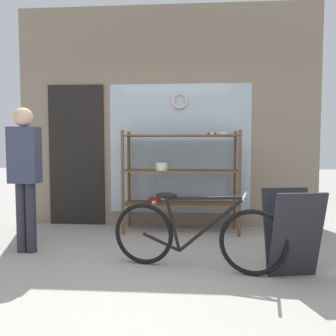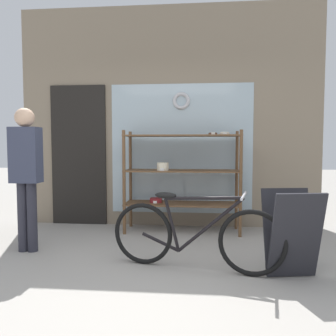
{
  "view_description": "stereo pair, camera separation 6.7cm",
  "coord_description": "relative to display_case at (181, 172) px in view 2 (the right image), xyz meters",
  "views": [
    {
      "loc": [
        0.37,
        -2.51,
        1.18
      ],
      "look_at": [
        0.11,
        1.08,
        0.95
      ],
      "focal_mm": 35.0,
      "sensor_mm": 36.0,
      "label": 1
    },
    {
      "loc": [
        0.43,
        -2.5,
        1.18
      ],
      "look_at": [
        0.11,
        1.08,
        0.95
      ],
      "focal_mm": 35.0,
      "sensor_mm": 36.0,
      "label": 2
    }
  ],
  "objects": [
    {
      "name": "ground_plane",
      "position": [
        -0.22,
        -2.0,
        -0.83
      ],
      "size": [
        30.0,
        30.0,
        0.0
      ],
      "primitive_type": "plane",
      "color": "gray"
    },
    {
      "name": "storefront_facade",
      "position": [
        -0.26,
        0.37,
        0.74
      ],
      "size": [
        4.44,
        0.13,
        3.24
      ],
      "color": "gray",
      "rests_on": "ground_plane"
    },
    {
      "name": "display_case",
      "position": [
        0.0,
        0.0,
        0.0
      ],
      "size": [
        1.58,
        0.47,
        1.4
      ],
      "color": "brown",
      "rests_on": "ground_plane"
    },
    {
      "name": "bicycle",
      "position": [
        0.19,
        -1.42,
        -0.49
      ],
      "size": [
        1.65,
        0.53,
        0.75
      ],
      "rotation": [
        0.0,
        0.0,
        -0.22
      ],
      "color": "black",
      "rests_on": "ground_plane"
    },
    {
      "name": "sandwich_board",
      "position": [
        1.07,
        -1.51,
        -0.43
      ],
      "size": [
        0.51,
        0.45,
        0.78
      ],
      "rotation": [
        0.0,
        0.0,
        0.16
      ],
      "color": "#232328",
      "rests_on": "ground_plane"
    },
    {
      "name": "pedestrian",
      "position": [
        -1.69,
        -1.02,
        0.11
      ],
      "size": [
        0.32,
        0.21,
        1.61
      ],
      "rotation": [
        0.0,
        0.0,
        -0.0
      ],
      "color": "#282833",
      "rests_on": "ground_plane"
    }
  ]
}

